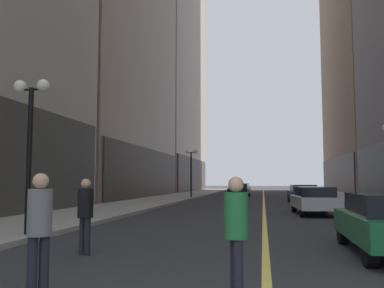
{
  "coord_description": "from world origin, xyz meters",
  "views": [
    {
      "loc": [
        -0.03,
        -3.18,
        1.6
      ],
      "look_at": [
        -4.35,
        22.29,
        3.88
      ],
      "focal_mm": 39.17,
      "sensor_mm": 36.0,
      "label": 1
    }
  ],
  "objects_px": {
    "car_blue": "(303,193)",
    "pedestrian_in_green_parka": "(236,227)",
    "street_lamp_left_near": "(30,121)",
    "pedestrian_in_grey_suit": "(39,224)",
    "street_lamp_left_far": "(191,162)",
    "car_silver": "(314,199)",
    "car_black": "(239,190)",
    "pedestrian_in_black_coat": "(85,210)",
    "car_yellow": "(242,189)"
  },
  "relations": [
    {
      "from": "car_black",
      "to": "street_lamp_left_far",
      "type": "height_order",
      "value": "street_lamp_left_far"
    },
    {
      "from": "pedestrian_in_grey_suit",
      "to": "street_lamp_left_far",
      "type": "bearing_deg",
      "value": 95.88
    },
    {
      "from": "street_lamp_left_near",
      "to": "pedestrian_in_grey_suit",
      "type": "bearing_deg",
      "value": -57.53
    },
    {
      "from": "car_yellow",
      "to": "pedestrian_in_black_coat",
      "type": "xyz_separation_m",
      "value": [
        -1.46,
        -40.44,
        0.24
      ]
    },
    {
      "from": "car_blue",
      "to": "car_yellow",
      "type": "xyz_separation_m",
      "value": [
        -5.24,
        17.57,
        0.0
      ]
    },
    {
      "from": "street_lamp_left_near",
      "to": "car_black",
      "type": "bearing_deg",
      "value": 82.79
    },
    {
      "from": "pedestrian_in_green_parka",
      "to": "street_lamp_left_far",
      "type": "height_order",
      "value": "street_lamp_left_far"
    },
    {
      "from": "car_blue",
      "to": "pedestrian_in_grey_suit",
      "type": "distance_m",
      "value": 26.77
    },
    {
      "from": "car_silver",
      "to": "car_black",
      "type": "height_order",
      "value": "same"
    },
    {
      "from": "car_yellow",
      "to": "car_silver",
      "type": "bearing_deg",
      "value": -80.48
    },
    {
      "from": "car_black",
      "to": "street_lamp_left_far",
      "type": "distance_m",
      "value": 7.07
    },
    {
      "from": "car_yellow",
      "to": "pedestrian_in_black_coat",
      "type": "height_order",
      "value": "pedestrian_in_black_coat"
    },
    {
      "from": "car_yellow",
      "to": "pedestrian_in_green_parka",
      "type": "distance_m",
      "value": 43.35
    },
    {
      "from": "pedestrian_in_black_coat",
      "to": "street_lamp_left_near",
      "type": "distance_m",
      "value": 3.9
    },
    {
      "from": "pedestrian_in_green_parka",
      "to": "street_lamp_left_near",
      "type": "xyz_separation_m",
      "value": [
        -5.99,
        4.75,
        2.29
      ]
    },
    {
      "from": "car_silver",
      "to": "pedestrian_in_black_coat",
      "type": "relative_size",
      "value": 2.8
    },
    {
      "from": "pedestrian_in_black_coat",
      "to": "street_lamp_left_far",
      "type": "height_order",
      "value": "street_lamp_left_far"
    },
    {
      "from": "car_blue",
      "to": "pedestrian_in_green_parka",
      "type": "distance_m",
      "value": 25.94
    },
    {
      "from": "car_silver",
      "to": "street_lamp_left_near",
      "type": "bearing_deg",
      "value": -130.93
    },
    {
      "from": "car_black",
      "to": "car_yellow",
      "type": "bearing_deg",
      "value": 90.33
    },
    {
      "from": "car_silver",
      "to": "street_lamp_left_near",
      "type": "distance_m",
      "value": 13.59
    },
    {
      "from": "car_silver",
      "to": "car_black",
      "type": "bearing_deg",
      "value": 102.34
    },
    {
      "from": "car_yellow",
      "to": "street_lamp_left_near",
      "type": "distance_m",
      "value": 38.83
    },
    {
      "from": "car_blue",
      "to": "pedestrian_in_black_coat",
      "type": "xyz_separation_m",
      "value": [
        -6.7,
        -22.88,
        0.24
      ]
    },
    {
      "from": "pedestrian_in_grey_suit",
      "to": "pedestrian_in_black_coat",
      "type": "bearing_deg",
      "value": 102.9
    },
    {
      "from": "pedestrian_in_black_coat",
      "to": "street_lamp_left_far",
      "type": "relative_size",
      "value": 0.37
    },
    {
      "from": "car_silver",
      "to": "car_black",
      "type": "distance_m",
      "value": 22.16
    },
    {
      "from": "pedestrian_in_grey_suit",
      "to": "car_silver",
      "type": "bearing_deg",
      "value": 70.13
    },
    {
      "from": "car_silver",
      "to": "pedestrian_in_green_parka",
      "type": "bearing_deg",
      "value": -100.52
    },
    {
      "from": "pedestrian_in_green_parka",
      "to": "street_lamp_left_far",
      "type": "relative_size",
      "value": 0.37
    },
    {
      "from": "car_blue",
      "to": "pedestrian_in_green_parka",
      "type": "xyz_separation_m",
      "value": [
        -3.22,
        -25.73,
        0.24
      ]
    },
    {
      "from": "car_black",
      "to": "pedestrian_in_grey_suit",
      "type": "distance_m",
      "value": 36.86
    },
    {
      "from": "car_silver",
      "to": "pedestrian_in_black_coat",
      "type": "height_order",
      "value": "pedestrian_in_black_coat"
    },
    {
      "from": "car_blue",
      "to": "pedestrian_in_green_parka",
      "type": "relative_size",
      "value": 2.5
    },
    {
      "from": "pedestrian_in_black_coat",
      "to": "street_lamp_left_near",
      "type": "height_order",
      "value": "street_lamp_left_near"
    },
    {
      "from": "street_lamp_left_near",
      "to": "car_blue",
      "type": "bearing_deg",
      "value": 66.29
    },
    {
      "from": "car_blue",
      "to": "street_lamp_left_near",
      "type": "bearing_deg",
      "value": -113.71
    },
    {
      "from": "pedestrian_in_black_coat",
      "to": "pedestrian_in_green_parka",
      "type": "distance_m",
      "value": 4.5
    },
    {
      "from": "car_silver",
      "to": "pedestrian_in_green_parka",
      "type": "distance_m",
      "value": 15.1
    },
    {
      "from": "car_yellow",
      "to": "pedestrian_in_green_parka",
      "type": "height_order",
      "value": "pedestrian_in_green_parka"
    },
    {
      "from": "car_yellow",
      "to": "street_lamp_left_far",
      "type": "relative_size",
      "value": 1.04
    },
    {
      "from": "pedestrian_in_black_coat",
      "to": "street_lamp_left_near",
      "type": "bearing_deg",
      "value": 142.98
    },
    {
      "from": "pedestrian_in_green_parka",
      "to": "street_lamp_left_far",
      "type": "xyz_separation_m",
      "value": [
        -5.99,
        31.25,
        2.29
      ]
    },
    {
      "from": "car_black",
      "to": "car_yellow",
      "type": "relative_size",
      "value": 0.94
    },
    {
      "from": "street_lamp_left_near",
      "to": "street_lamp_left_far",
      "type": "distance_m",
      "value": 26.49
    },
    {
      "from": "car_yellow",
      "to": "car_blue",
      "type": "bearing_deg",
      "value": -73.39
    },
    {
      "from": "car_blue",
      "to": "car_black",
      "type": "distance_m",
      "value": 11.94
    },
    {
      "from": "car_silver",
      "to": "pedestrian_in_grey_suit",
      "type": "bearing_deg",
      "value": -109.87
    },
    {
      "from": "street_lamp_left_far",
      "to": "car_blue",
      "type": "bearing_deg",
      "value": -30.89
    },
    {
      "from": "pedestrian_in_black_coat",
      "to": "car_black",
      "type": "bearing_deg",
      "value": 87.45
    }
  ]
}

